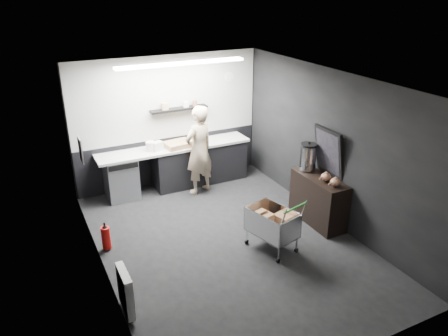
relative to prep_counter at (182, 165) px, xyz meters
name	(u,v)px	position (x,y,z in m)	size (l,w,h in m)	color
floor	(228,243)	(-0.14, -2.42, -0.46)	(5.50, 5.50, 0.00)	black
ceiling	(229,82)	(-0.14, -2.42, 2.24)	(5.50, 5.50, 0.00)	silver
wall_back	(168,121)	(-0.14, 0.33, 0.89)	(5.50, 5.50, 0.00)	black
wall_front	(348,264)	(-0.14, -5.17, 0.89)	(5.50, 5.50, 0.00)	black
wall_left	(97,195)	(-2.14, -2.42, 0.89)	(5.50, 5.50, 0.00)	black
wall_right	(331,148)	(1.86, -2.42, 0.89)	(5.50, 5.50, 0.00)	black
kitchen_wall_panel	(167,98)	(-0.14, 0.31, 1.39)	(3.95, 0.02, 1.70)	#B7B7B2
dado_panel	(171,159)	(-0.14, 0.31, 0.04)	(3.95, 0.02, 1.00)	black
floating_shelf	(179,109)	(0.06, 0.20, 1.16)	(1.20, 0.22, 0.04)	black
wall_clock	(229,77)	(1.26, 0.30, 1.69)	(0.20, 0.20, 0.03)	silver
poster	(81,150)	(-2.12, -1.12, 1.09)	(0.02, 0.30, 0.40)	silver
poster_red_band	(80,146)	(-2.11, -1.12, 1.16)	(0.01, 0.22, 0.10)	red
radiator	(125,291)	(-2.08, -3.32, -0.11)	(0.10, 0.50, 0.60)	silver
ceiling_strip	(182,64)	(-0.14, -0.57, 2.21)	(2.40, 0.20, 0.04)	white
prep_counter	(182,165)	(0.00, 0.00, 0.00)	(3.20, 0.61, 0.90)	black
person	(199,150)	(0.21, -0.45, 0.46)	(0.67, 0.44, 1.83)	beige
shopping_cart	(272,224)	(0.43, -2.87, -0.01)	(0.71, 0.98, 0.94)	silver
sideboard	(318,193)	(1.64, -2.47, 0.10)	(0.49, 1.16, 1.74)	black
fire_extinguisher	(106,237)	(-1.99, -1.72, -0.23)	(0.14, 0.14, 0.47)	red
cardboard_box	(178,144)	(-0.07, -0.05, 0.50)	(0.54, 0.41, 0.11)	#A57E58
pink_tub	(151,146)	(-0.64, 0.00, 0.54)	(0.19, 0.19, 0.19)	#F5D5DC
white_container	(157,146)	(-0.53, -0.05, 0.53)	(0.20, 0.16, 0.18)	silver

